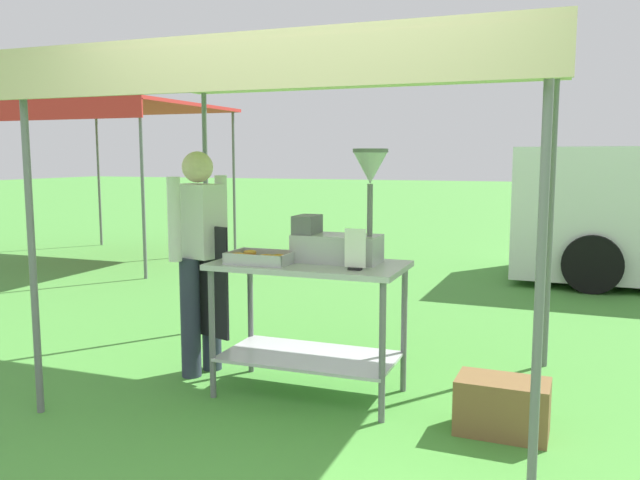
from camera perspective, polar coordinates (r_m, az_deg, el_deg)
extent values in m
plane|color=#478E38|center=(8.88, 12.19, -3.04)|extent=(70.00, 70.00, 0.00)
cylinder|color=slate|center=(4.25, -24.05, -0.18)|extent=(0.04, 0.04, 2.12)
cylinder|color=slate|center=(3.04, 18.83, -2.70)|extent=(0.04, 0.04, 2.12)
cylinder|color=slate|center=(5.87, -9.96, 2.24)|extent=(0.04, 0.04, 2.12)
cylinder|color=slate|center=(5.06, 19.59, 1.13)|extent=(0.04, 0.04, 2.12)
cube|color=#CCB78E|center=(4.34, -0.24, 14.99)|extent=(3.10, 2.24, 0.05)
cube|color=#CCB78E|center=(3.31, -7.33, 14.97)|extent=(3.10, 0.02, 0.24)
cube|color=#B7B7BC|center=(4.22, -0.96, -2.24)|extent=(1.24, 0.65, 0.04)
cube|color=#B7B7BC|center=(4.36, -0.94, -10.19)|extent=(1.14, 0.60, 0.02)
cylinder|color=slate|center=(4.31, -9.47, -8.17)|extent=(0.04, 0.04, 0.85)
cylinder|color=slate|center=(3.89, 5.50, -9.84)|extent=(0.04, 0.04, 0.85)
cylinder|color=slate|center=(4.78, -6.13, -6.57)|extent=(0.04, 0.04, 0.85)
cylinder|color=slate|center=(4.40, 7.40, -7.80)|extent=(0.04, 0.04, 0.85)
cube|color=#B7B7BC|center=(4.23, -5.17, -1.92)|extent=(0.41, 0.29, 0.01)
cube|color=#B7B7BC|center=(4.10, -6.03, -1.71)|extent=(0.41, 0.01, 0.06)
cube|color=#B7B7BC|center=(4.35, -4.38, -1.17)|extent=(0.41, 0.01, 0.06)
cube|color=#B7B7BC|center=(4.31, -7.58, -1.28)|extent=(0.01, 0.29, 0.06)
cube|color=#B7B7BC|center=(4.14, -2.68, -1.59)|extent=(0.01, 0.29, 0.06)
torus|color=gold|center=(4.14, -5.36, -1.82)|extent=(0.12, 0.12, 0.03)
torus|color=gold|center=(4.29, -5.94, -1.52)|extent=(0.09, 0.09, 0.03)
torus|color=gold|center=(4.13, -4.04, -1.82)|extent=(0.09, 0.09, 0.03)
torus|color=gold|center=(4.25, -3.11, -1.56)|extent=(0.11, 0.11, 0.03)
torus|color=gold|center=(4.18, -6.48, -1.75)|extent=(0.11, 0.11, 0.03)
torus|color=gold|center=(4.27, -4.12, -1.53)|extent=(0.12, 0.12, 0.03)
torus|color=gold|center=(4.29, -6.95, -1.52)|extent=(0.10, 0.10, 0.03)
torus|color=gold|center=(4.22, -5.20, -1.65)|extent=(0.12, 0.12, 0.03)
torus|color=gold|center=(4.12, -4.81, -1.50)|extent=(0.10, 0.10, 0.03)
torus|color=gold|center=(4.21, -7.22, -1.35)|extent=(0.09, 0.09, 0.03)
torus|color=gold|center=(4.12, -3.68, -1.49)|extent=(0.10, 0.10, 0.03)
torus|color=gold|center=(4.13, -4.76, -1.49)|extent=(0.12, 0.12, 0.03)
torus|color=gold|center=(4.36, -6.31, -1.37)|extent=(0.09, 0.09, 0.03)
torus|color=gold|center=(4.32, -6.19, -1.11)|extent=(0.11, 0.11, 0.03)
cube|color=#B7B7BC|center=(4.23, 1.51, -0.74)|extent=(0.56, 0.28, 0.18)
cube|color=slate|center=(4.28, -1.14, 1.39)|extent=(0.14, 0.22, 0.12)
cylinder|color=slate|center=(4.13, 4.41, 2.64)|extent=(0.04, 0.04, 0.33)
cone|color=#B7B7BC|center=(4.12, 4.45, 6.32)|extent=(0.21, 0.21, 0.20)
cylinder|color=slate|center=(4.12, 4.46, 7.85)|extent=(0.22, 0.22, 0.02)
cube|color=black|center=(3.94, 3.10, -2.53)|extent=(0.08, 0.05, 0.02)
cube|color=white|center=(3.92, 3.11, -0.72)|extent=(0.13, 0.02, 0.24)
cylinder|color=#2D3347|center=(4.88, -9.54, -6.31)|extent=(0.14, 0.14, 0.86)
cylinder|color=#2D3347|center=(4.75, -11.33, -6.72)|extent=(0.14, 0.14, 0.86)
cube|color=silver|center=(4.70, -10.62, 1.69)|extent=(0.39, 0.31, 0.52)
cube|color=black|center=(4.67, -9.51, -3.66)|extent=(0.31, 0.11, 0.80)
cylinder|color=silver|center=(4.84, -8.67, 2.21)|extent=(0.11, 0.11, 0.58)
cylinder|color=silver|center=(4.55, -12.70, 1.79)|extent=(0.11, 0.11, 0.58)
sphere|color=beige|center=(4.68, -10.73, 6.33)|extent=(0.22, 0.22, 0.22)
cube|color=brown|center=(3.95, 15.73, -13.90)|extent=(0.52, 0.32, 0.32)
cylinder|color=black|center=(10.00, 22.70, -0.32)|extent=(0.69, 0.26, 0.68)
cylinder|color=black|center=(8.16, 22.82, -1.94)|extent=(0.69, 0.26, 0.68)
cylinder|color=slate|center=(8.61, -15.32, 4.21)|extent=(0.04, 0.04, 2.29)
cylinder|color=slate|center=(12.21, -18.87, 4.92)|extent=(0.04, 0.04, 2.29)
cylinder|color=slate|center=(10.70, -7.57, 4.96)|extent=(0.04, 0.04, 2.29)
cube|color=red|center=(10.42, -17.65, 11.05)|extent=(2.90, 2.66, 0.05)
cube|color=red|center=(9.41, -22.66, 10.46)|extent=(2.90, 0.02, 0.24)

